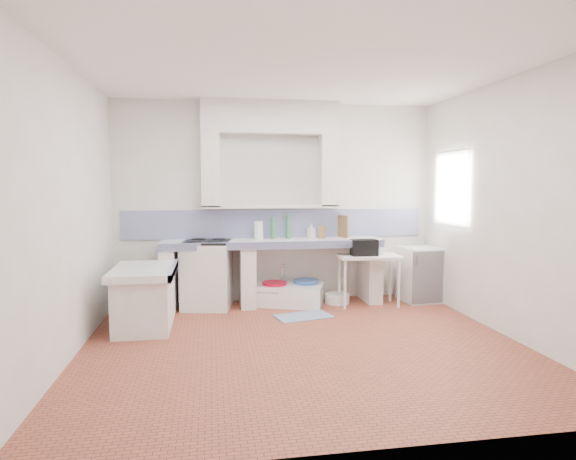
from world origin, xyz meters
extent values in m
plane|color=#9F4832|center=(0.00, 0.00, 0.00)|extent=(4.50, 4.50, 0.00)
plane|color=white|center=(0.00, 0.00, 2.80)|extent=(4.50, 4.50, 0.00)
plane|color=white|center=(0.00, 2.00, 1.40)|extent=(4.50, 0.00, 4.50)
plane|color=white|center=(0.00, -2.00, 1.40)|extent=(4.50, 0.00, 4.50)
plane|color=white|center=(-2.25, 0.00, 1.40)|extent=(0.00, 4.50, 4.50)
plane|color=white|center=(2.25, 0.00, 1.40)|extent=(0.00, 4.50, 4.50)
cube|color=white|center=(-0.10, 1.88, 2.58)|extent=(1.90, 0.25, 0.45)
cube|color=#361E11|center=(2.42, 1.20, 1.60)|extent=(0.35, 0.86, 1.06)
cube|color=white|center=(2.28, 1.20, 1.98)|extent=(0.01, 0.84, 0.24)
cube|color=white|center=(-0.10, 1.70, 0.86)|extent=(3.00, 0.60, 0.08)
cube|color=navy|center=(-0.10, 1.42, 0.86)|extent=(3.00, 0.04, 0.10)
cube|color=white|center=(-1.50, 1.70, 0.41)|extent=(0.20, 0.55, 0.82)
cube|color=white|center=(-0.45, 1.70, 0.41)|extent=(0.20, 0.55, 0.82)
cube|color=white|center=(1.30, 1.70, 0.41)|extent=(0.20, 0.55, 0.82)
cube|color=white|center=(-1.70, 0.90, 0.66)|extent=(0.70, 1.10, 0.08)
cube|color=white|center=(-1.70, 0.90, 0.31)|extent=(0.60, 1.00, 0.62)
cube|color=navy|center=(-1.37, 0.90, 0.66)|extent=(0.04, 1.10, 0.10)
cube|color=navy|center=(0.00, 1.99, 1.10)|extent=(4.27, 0.03, 0.40)
cube|color=white|center=(-0.99, 1.68, 0.44)|extent=(0.72, 0.70, 0.88)
cube|color=white|center=(0.06, 1.69, 0.13)|extent=(1.19, 0.90, 0.25)
cube|color=white|center=(1.19, 1.45, 0.35)|extent=(0.86, 0.52, 0.04)
cube|color=white|center=(1.99, 1.56, 0.39)|extent=(0.54, 0.54, 0.77)
cylinder|color=#B50420|center=(-0.08, 1.66, 0.16)|extent=(0.44, 0.44, 0.32)
cylinder|color=red|center=(0.14, 1.58, 0.13)|extent=(0.37, 0.37, 0.26)
cylinder|color=#3061B2|center=(0.37, 1.68, 0.17)|extent=(0.39, 0.39, 0.33)
cylinder|color=white|center=(0.80, 1.63, 0.07)|extent=(0.46, 0.46, 0.13)
cylinder|color=silver|center=(-0.06, 1.85, 0.14)|extent=(0.08, 0.08, 0.28)
cylinder|color=silver|center=(0.14, 1.82, 0.15)|extent=(0.09, 0.09, 0.30)
cube|color=black|center=(1.12, 1.43, 0.80)|extent=(0.36, 0.21, 0.22)
cylinder|color=#2F6E42|center=(-0.08, 1.83, 1.05)|extent=(0.07, 0.07, 0.30)
cylinder|color=#2F6E42|center=(0.14, 1.85, 1.07)|extent=(0.09, 0.09, 0.34)
cube|color=brown|center=(0.62, 1.80, 0.99)|extent=(0.11, 0.09, 0.18)
cube|color=brown|center=(0.94, 1.85, 1.06)|extent=(0.10, 0.23, 0.32)
cylinder|color=white|center=(-0.28, 1.81, 1.02)|extent=(0.16, 0.16, 0.25)
imported|color=white|center=(0.47, 1.85, 1.01)|extent=(0.13, 0.13, 0.21)
cube|color=#405A91|center=(0.20, 1.02, 0.01)|extent=(0.76, 0.54, 0.01)
camera|label=1|loc=(-0.93, -4.69, 1.65)|focal=29.54mm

